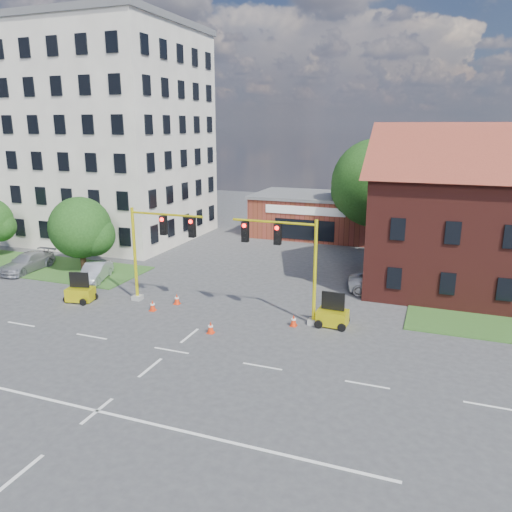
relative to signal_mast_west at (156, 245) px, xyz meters
The scene contains 18 objects.
ground 8.38m from the signal_mast_west, 54.01° to the right, with size 120.00×120.00×0.00m, color #3B3B3D.
grass_verge_nw 16.61m from the signal_mast_west, 165.65° to the left, with size 22.00×6.00×0.08m, color #335921.
lane_markings 10.73m from the signal_mast_west, 64.17° to the right, with size 60.00×36.00×0.01m, color white, non-canonical shape.
office_block 23.21m from the signal_mast_west, 134.52° to the left, with size 18.40×15.40×20.60m.
brick_shop 24.44m from the signal_mast_west, 79.71° to the left, with size 12.40×8.40×4.30m.
tree_large 23.98m from the signal_mast_west, 61.86° to the left, with size 8.67×8.25×10.12m.
tree_nw_front 10.47m from the signal_mast_west, 154.02° to the left, with size 5.07×4.83×5.88m.
signal_mast_west is the anchor object (origin of this frame).
signal_mast_east 8.71m from the signal_mast_west, ahead, with size 5.30×0.60×6.20m.
trailer_west 6.17m from the signal_mast_west, 162.23° to the right, with size 1.89×1.47×1.91m.
trailer_east 11.91m from the signal_mast_west, ahead, with size 1.76×1.21×1.96m.
cone_a 3.79m from the signal_mast_west, ahead, with size 0.40×0.40×0.70m.
cone_b 3.86m from the signal_mast_west, 74.43° to the right, with size 0.40×0.40×0.70m.
cone_c 7.18m from the signal_mast_west, 31.67° to the right, with size 0.40×0.40×0.70m.
cone_d 10.03m from the signal_mast_west, ahead, with size 0.40×0.40×0.70m.
pickup_white 15.73m from the signal_mast_west, 27.19° to the left, with size 2.38×5.17×1.44m, color silver.
sedan_silver_front 7.95m from the signal_mast_west, 160.88° to the left, with size 1.47×4.22×1.39m, color #A9AAB1.
sedan_silver_rear 14.27m from the signal_mast_west, 168.70° to the left, with size 1.99×4.90×1.42m, color #A9AAB1.
Camera 1 is at (12.38, -20.60, 11.29)m, focal length 35.00 mm.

